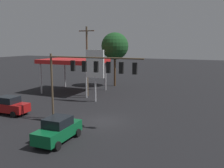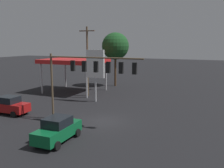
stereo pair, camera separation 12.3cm
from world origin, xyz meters
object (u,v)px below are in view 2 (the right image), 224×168
(sedan_far, at_px, (58,129))
(street_tree, at_px, (115,46))
(sedan_waiting, at_px, (9,105))
(utility_pole, at_px, (87,60))
(price_sign, at_px, (95,66))
(traffic_signal_assembly, at_px, (89,70))

(sedan_far, relative_size, street_tree, 0.47)
(sedan_waiting, relative_size, street_tree, 0.47)
(utility_pole, xyz_separation_m, sedan_waiting, (3.22, 11.56, -4.26))
(utility_pole, relative_size, street_tree, 1.05)
(utility_pole, distance_m, sedan_waiting, 12.73)
(sedan_far, relative_size, sedan_waiting, 1.00)
(price_sign, bearing_deg, utility_pole, -45.34)
(price_sign, distance_m, street_tree, 12.60)
(utility_pole, height_order, sedan_far, utility_pole)
(sedan_far, distance_m, street_tree, 26.65)
(traffic_signal_assembly, distance_m, sedan_far, 6.36)
(utility_pole, relative_size, sedan_waiting, 2.22)
(utility_pole, xyz_separation_m, sedan_far, (-6.18, 15.79, -4.26))
(sedan_far, height_order, street_tree, street_tree)
(price_sign, bearing_deg, sedan_far, 105.08)
(traffic_signal_assembly, distance_m, sedan_waiting, 10.49)
(traffic_signal_assembly, xyz_separation_m, sedan_waiting, (9.61, 0.58, -4.16))
(sedan_waiting, bearing_deg, street_tree, -100.43)
(traffic_signal_assembly, distance_m, street_tree, 21.44)
(traffic_signal_assembly, xyz_separation_m, price_sign, (3.75, -8.30, -0.40))
(traffic_signal_assembly, height_order, utility_pole, utility_pole)
(sedan_far, bearing_deg, utility_pole, -159.83)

